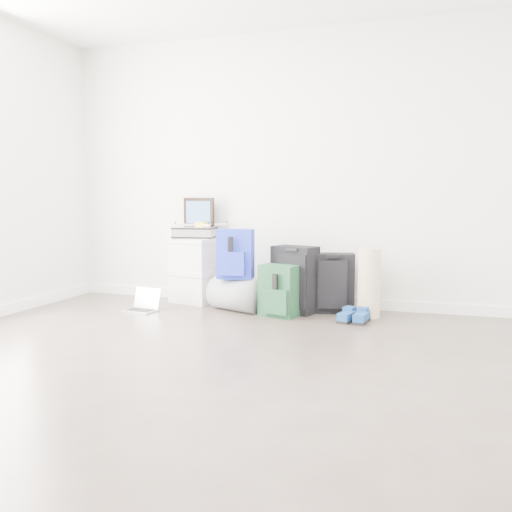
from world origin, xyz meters
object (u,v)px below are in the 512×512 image
(carry_on, at_px, (335,283))
(laptop, at_px, (143,305))
(large_suitcase, at_px, (295,280))
(briefcase, at_px, (195,232))
(duffel_bag, at_px, (236,294))
(boxes_stack, at_px, (195,270))

(carry_on, height_order, laptop, carry_on)
(large_suitcase, xyz_separation_m, carry_on, (0.36, 0.12, -0.03))
(briefcase, relative_size, duffel_bag, 0.80)
(large_suitcase, bearing_deg, briefcase, -171.19)
(large_suitcase, relative_size, carry_on, 1.12)
(briefcase, xyz_separation_m, carry_on, (1.46, -0.08, -0.44))
(large_suitcase, bearing_deg, boxes_stack, -171.19)
(duffel_bag, relative_size, large_suitcase, 0.82)
(briefcase, bearing_deg, large_suitcase, -18.79)
(briefcase, distance_m, laptop, 0.92)
(boxes_stack, height_order, laptop, boxes_stack)
(large_suitcase, distance_m, laptop, 1.47)
(carry_on, bearing_deg, boxes_stack, 164.57)
(briefcase, height_order, laptop, briefcase)
(briefcase, bearing_deg, duffel_bag, -35.56)
(duffel_bag, distance_m, large_suitcase, 0.58)
(carry_on, relative_size, laptop, 1.71)
(carry_on, xyz_separation_m, laptop, (-1.76, -0.48, -0.23))
(carry_on, bearing_deg, laptop, -177.19)
(briefcase, relative_size, large_suitcase, 0.65)
(boxes_stack, bearing_deg, laptop, -103.49)
(carry_on, distance_m, laptop, 1.83)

